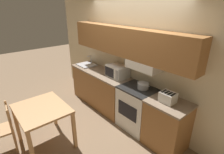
{
  "coord_description": "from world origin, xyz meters",
  "views": [
    {
      "loc": [
        2.53,
        -2.64,
        2.41
      ],
      "look_at": [
        0.05,
        -0.53,
        1.06
      ],
      "focal_mm": 28.0,
      "sensor_mm": 36.0,
      "label": 1
    }
  ],
  "objects_px": {
    "stove_range": "(137,108)",
    "toaster": "(168,97)",
    "sink_basin": "(87,65)",
    "microwave": "(117,71)",
    "cooking_pot": "(143,85)",
    "dining_table": "(42,113)",
    "chair_left_of_table": "(3,130)"
  },
  "relations": [
    {
      "from": "stove_range",
      "to": "toaster",
      "type": "relative_size",
      "value": 3.55
    },
    {
      "from": "toaster",
      "to": "sink_basin",
      "type": "distance_m",
      "value": 2.5
    },
    {
      "from": "microwave",
      "to": "stove_range",
      "type": "bearing_deg",
      "value": -6.8
    },
    {
      "from": "cooking_pot",
      "to": "dining_table",
      "type": "height_order",
      "value": "cooking_pot"
    },
    {
      "from": "stove_range",
      "to": "cooking_pot",
      "type": "relative_size",
      "value": 3.0
    },
    {
      "from": "stove_range",
      "to": "microwave",
      "type": "xyz_separation_m",
      "value": [
        -0.69,
        0.08,
        0.59
      ]
    },
    {
      "from": "stove_range",
      "to": "dining_table",
      "type": "distance_m",
      "value": 1.81
    },
    {
      "from": "microwave",
      "to": "chair_left_of_table",
      "type": "bearing_deg",
      "value": -98.85
    },
    {
      "from": "cooking_pot",
      "to": "chair_left_of_table",
      "type": "relative_size",
      "value": 0.35
    },
    {
      "from": "toaster",
      "to": "stove_range",
      "type": "bearing_deg",
      "value": 178.58
    },
    {
      "from": "cooking_pot",
      "to": "microwave",
      "type": "bearing_deg",
      "value": 178.36
    },
    {
      "from": "dining_table",
      "to": "toaster",
      "type": "bearing_deg",
      "value": 48.74
    },
    {
      "from": "toaster",
      "to": "sink_basin",
      "type": "xyz_separation_m",
      "value": [
        -2.5,
        0.01,
        -0.07
      ]
    },
    {
      "from": "toaster",
      "to": "sink_basin",
      "type": "height_order",
      "value": "sink_basin"
    },
    {
      "from": "sink_basin",
      "to": "dining_table",
      "type": "relative_size",
      "value": 0.47
    },
    {
      "from": "cooking_pot",
      "to": "sink_basin",
      "type": "bearing_deg",
      "value": -178.12
    },
    {
      "from": "toaster",
      "to": "dining_table",
      "type": "height_order",
      "value": "toaster"
    },
    {
      "from": "sink_basin",
      "to": "chair_left_of_table",
      "type": "xyz_separation_m",
      "value": [
        0.78,
        -2.23,
        -0.49
      ]
    },
    {
      "from": "cooking_pot",
      "to": "microwave",
      "type": "relative_size",
      "value": 0.65
    },
    {
      "from": "stove_range",
      "to": "microwave",
      "type": "bearing_deg",
      "value": 173.2
    },
    {
      "from": "dining_table",
      "to": "chair_left_of_table",
      "type": "distance_m",
      "value": 0.71
    },
    {
      "from": "cooking_pot",
      "to": "dining_table",
      "type": "distance_m",
      "value": 1.91
    },
    {
      "from": "stove_range",
      "to": "sink_basin",
      "type": "height_order",
      "value": "sink_basin"
    },
    {
      "from": "cooking_pot",
      "to": "sink_basin",
      "type": "distance_m",
      "value": 1.91
    },
    {
      "from": "stove_range",
      "to": "chair_left_of_table",
      "type": "relative_size",
      "value": 1.04
    },
    {
      "from": "stove_range",
      "to": "toaster",
      "type": "distance_m",
      "value": 0.86
    },
    {
      "from": "microwave",
      "to": "sink_basin",
      "type": "xyz_separation_m",
      "value": [
        -1.14,
        -0.08,
        -0.12
      ]
    },
    {
      "from": "toaster",
      "to": "dining_table",
      "type": "relative_size",
      "value": 0.27
    },
    {
      "from": "microwave",
      "to": "toaster",
      "type": "relative_size",
      "value": 1.81
    },
    {
      "from": "toaster",
      "to": "dining_table",
      "type": "xyz_separation_m",
      "value": [
        -1.42,
        -1.61,
        -0.34
      ]
    },
    {
      "from": "sink_basin",
      "to": "dining_table",
      "type": "xyz_separation_m",
      "value": [
        1.08,
        -1.63,
        -0.27
      ]
    },
    {
      "from": "toaster",
      "to": "dining_table",
      "type": "distance_m",
      "value": 2.17
    }
  ]
}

